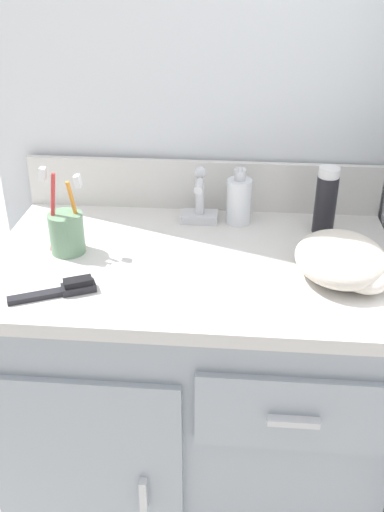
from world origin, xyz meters
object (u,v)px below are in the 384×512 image
object	(u,v)px
shaving_cream_can	(326,201)
hairbrush	(65,289)
soap_dispenser	(239,200)
hand_towel	(346,261)
toothbrush_cup	(67,231)

from	to	relation	value
shaving_cream_can	hairbrush	bearing A→B (deg)	-149.15
soap_dispenser	hand_towel	size ratio (longest dim) A/B	0.66
soap_dispenser	hand_towel	distance (m)	0.33
shaving_cream_can	hand_towel	xyz separation A→B (m)	(0.02, -0.21, -0.04)
hairbrush	soap_dispenser	bearing A→B (deg)	22.18
hand_towel	toothbrush_cup	bearing A→B (deg)	174.30
toothbrush_cup	hand_towel	distance (m)	0.60
toothbrush_cup	shaving_cream_can	size ratio (longest dim) A/B	1.24
toothbrush_cup	shaving_cream_can	distance (m)	0.60
soap_dispenser	hand_towel	bearing A→B (deg)	-47.61
hairbrush	shaving_cream_can	bearing A→B (deg)	6.50
toothbrush_cup	hand_towel	size ratio (longest dim) A/B	0.92
toothbrush_cup	hairbrush	distance (m)	0.18
soap_dispenser	shaving_cream_can	xyz separation A→B (m)	(0.20, -0.03, 0.02)
shaving_cream_can	hairbrush	world-z (taller)	shaving_cream_can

